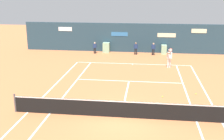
% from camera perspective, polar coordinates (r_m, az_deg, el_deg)
% --- Properties ---
extents(ground_plane, '(80.00, 80.00, 0.01)m').
position_cam_1_polar(ground_plane, '(16.13, 2.01, -8.62)').
color(ground_plane, '#C67042').
extents(tennis_net, '(12.10, 0.10, 1.07)m').
position_cam_1_polar(tennis_net, '(15.40, 1.83, -7.77)').
color(tennis_net, '#4C4C51').
rests_on(tennis_net, ground_plane).
extents(sponsor_back_wall, '(25.00, 1.02, 3.18)m').
position_cam_1_polar(sponsor_back_wall, '(31.48, 4.73, 6.35)').
color(sponsor_back_wall, '#233D4C').
rests_on(sponsor_back_wall, ground_plane).
extents(player_on_baseline, '(0.50, 0.85, 1.87)m').
position_cam_1_polar(player_on_baseline, '(25.58, 11.46, 2.64)').
color(player_on_baseline, white).
rests_on(player_on_baseline, ground_plane).
extents(ball_kid_right_post, '(0.44, 0.19, 1.33)m').
position_cam_1_polar(ball_kid_right_post, '(30.36, 4.80, 4.51)').
color(ball_kid_right_post, black).
rests_on(ball_kid_right_post, ground_plane).
extents(ball_kid_left_post, '(0.44, 0.18, 1.31)m').
position_cam_1_polar(ball_kid_left_post, '(30.34, 8.31, 4.37)').
color(ball_kid_left_post, black).
rests_on(ball_kid_left_post, ground_plane).
extents(ball_kid_centre_post, '(0.42, 0.17, 1.25)m').
position_cam_1_polar(ball_kid_centre_post, '(30.86, -3.49, 4.63)').
color(ball_kid_centre_post, black).
rests_on(ball_kid_centre_post, ground_plane).
extents(tennis_ball_near_service_line, '(0.07, 0.07, 0.07)m').
position_cam_1_polar(tennis_ball_near_service_line, '(18.66, 10.11, -5.30)').
color(tennis_ball_near_service_line, '#CCE033').
rests_on(tennis_ball_near_service_line, ground_plane).
extents(tennis_ball_by_sideline, '(0.07, 0.07, 0.07)m').
position_cam_1_polar(tennis_ball_by_sideline, '(19.66, 16.52, -4.62)').
color(tennis_ball_by_sideline, '#CCE033').
rests_on(tennis_ball_by_sideline, ground_plane).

